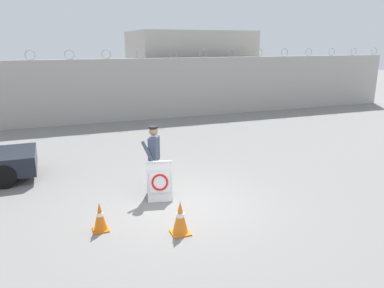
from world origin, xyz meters
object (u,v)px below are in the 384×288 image
object	(u,v)px
barricade_sign	(159,180)
security_guard	(154,155)
traffic_cone_mid	(180,218)
traffic_cone_near	(100,217)

from	to	relation	value
barricade_sign	security_guard	bearing A→B (deg)	100.40
traffic_cone_mid	barricade_sign	bearing A→B (deg)	86.45
traffic_cone_near	traffic_cone_mid	distance (m)	1.77
traffic_cone_near	traffic_cone_mid	xyz separation A→B (m)	(1.60, -0.76, 0.05)
traffic_cone_near	security_guard	bearing A→B (deg)	46.26
barricade_sign	security_guard	world-z (taller)	security_guard
security_guard	traffic_cone_mid	bearing A→B (deg)	27.01
security_guard	traffic_cone_near	distance (m)	2.63
security_guard	traffic_cone_mid	distance (m)	2.68
traffic_cone_near	barricade_sign	bearing A→B (deg)	36.09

